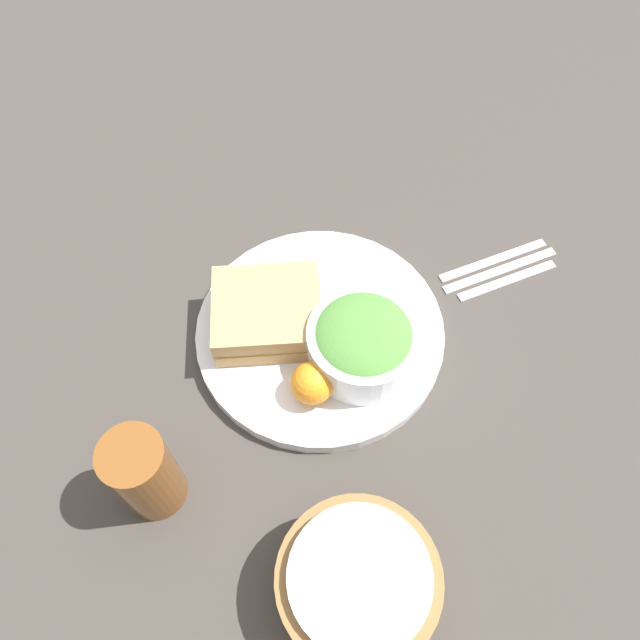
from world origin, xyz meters
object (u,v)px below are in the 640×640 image
at_px(sandwich, 268,313).
at_px(drink_glass, 145,474).
at_px(dressing_cup, 361,297).
at_px(plate, 320,332).
at_px(spoon, 507,280).
at_px(fork, 493,260).
at_px(bread_basket, 357,584).
at_px(salad_bowl, 363,342).
at_px(knife, 500,270).

bearing_deg(sandwich, drink_glass, 66.09).
height_order(sandwich, drink_glass, drink_glass).
bearing_deg(dressing_cup, plate, 40.11).
bearing_deg(spoon, fork, 90.00).
xyz_separation_m(sandwich, bread_basket, (-0.13, 0.29, -0.00)).
distance_m(salad_bowl, bread_basket, 0.26).
relative_size(drink_glass, fork, 0.76).
bearing_deg(plate, sandwich, -0.01).
height_order(sandwich, dressing_cup, sandwich).
xyz_separation_m(dressing_cup, bread_basket, (-0.02, 0.33, 0.00)).
distance_m(drink_glass, knife, 0.52).
height_order(salad_bowl, knife, salad_bowl).
xyz_separation_m(plate, knife, (-0.23, -0.12, -0.01)).
bearing_deg(sandwich, plate, 179.99).
relative_size(drink_glass, spoon, 0.85).
relative_size(salad_bowl, spoon, 0.90).
distance_m(bread_basket, knife, 0.45).
relative_size(salad_bowl, bread_basket, 0.83).
xyz_separation_m(salad_bowl, bread_basket, (-0.01, 0.26, -0.01)).
bearing_deg(drink_glass, salad_bowl, -139.73).
height_order(dressing_cup, drink_glass, drink_glass).
relative_size(dressing_cup, bread_basket, 0.32).
relative_size(sandwich, bread_basket, 0.93).
height_order(dressing_cup, bread_basket, bread_basket).
xyz_separation_m(sandwich, fork, (-0.29, -0.14, -0.04)).
xyz_separation_m(plate, bread_basket, (-0.07, 0.29, 0.03)).
distance_m(plate, bread_basket, 0.30).
xyz_separation_m(bread_basket, knife, (-0.17, -0.42, -0.04)).
bearing_deg(fork, spoon, -90.00).
relative_size(drink_glass, knife, 0.73).
distance_m(drink_glass, bread_basket, 0.24).
distance_m(sandwich, drink_glass, 0.23).
bearing_deg(fork, bread_basket, -138.25).
distance_m(drink_glass, fork, 0.52).
xyz_separation_m(dressing_cup, knife, (-0.18, -0.08, -0.03)).
xyz_separation_m(sandwich, dressing_cup, (-0.11, -0.04, -0.01)).
bearing_deg(knife, spoon, -90.00).
relative_size(dressing_cup, spoon, 0.35).
bearing_deg(knife, drink_glass, -167.37).
bearing_deg(dressing_cup, sandwich, 19.78).
bearing_deg(sandwich, bread_basket, 113.89).
distance_m(plate, salad_bowl, 0.08).
xyz_separation_m(plate, sandwich, (0.06, -0.00, 0.03)).
xyz_separation_m(fork, knife, (-0.01, 0.02, 0.00)).
relative_size(drink_glass, bread_basket, 0.78).
height_order(sandwich, salad_bowl, salad_bowl).
bearing_deg(plate, dressing_cup, -139.89).
bearing_deg(dressing_cup, knife, -155.34).
height_order(salad_bowl, dressing_cup, salad_bowl).
xyz_separation_m(sandwich, salad_bowl, (-0.12, 0.03, 0.01)).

